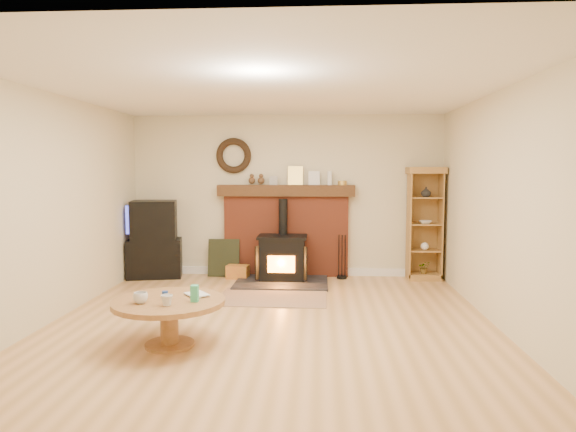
# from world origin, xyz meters

# --- Properties ---
(ground) EXTENTS (5.50, 5.50, 0.00)m
(ground) POSITION_xyz_m (0.00, 0.00, 0.00)
(ground) COLOR tan
(ground) RESTS_ON ground
(room_shell) EXTENTS (5.02, 5.52, 2.61)m
(room_shell) POSITION_xyz_m (-0.02, 0.09, 1.72)
(room_shell) COLOR beige
(room_shell) RESTS_ON ground
(chimney_breast) EXTENTS (2.20, 0.22, 1.78)m
(chimney_breast) POSITION_xyz_m (0.00, 2.67, 0.80)
(chimney_breast) COLOR #963E26
(chimney_breast) RESTS_ON ground
(wood_stove) EXTENTS (1.40, 1.00, 1.27)m
(wood_stove) POSITION_xyz_m (-0.03, 2.27, 0.34)
(wood_stove) COLOR black
(wood_stove) RESTS_ON ground
(area_rug) EXTENTS (1.46, 1.02, 0.01)m
(area_rug) POSITION_xyz_m (-0.08, 1.21, 0.01)
(area_rug) COLOR brown
(area_rug) RESTS_ON ground
(tv_unit) EXTENTS (0.94, 0.74, 1.23)m
(tv_unit) POSITION_xyz_m (-2.11, 2.47, 0.59)
(tv_unit) COLOR black
(tv_unit) RESTS_ON ground
(curio_cabinet) EXTENTS (0.57, 0.41, 1.77)m
(curio_cabinet) POSITION_xyz_m (2.18, 2.55, 0.89)
(curio_cabinet) COLOR #9C6B33
(curio_cabinet) RESTS_ON ground
(firelog_box) EXTENTS (0.36, 0.25, 0.21)m
(firelog_box) POSITION_xyz_m (-0.75, 2.40, 0.11)
(firelog_box) COLOR gold
(firelog_box) RESTS_ON ground
(leaning_painting) EXTENTS (0.51, 0.14, 0.60)m
(leaning_painting) POSITION_xyz_m (-1.00, 2.55, 0.30)
(leaning_painting) COLOR black
(leaning_painting) RESTS_ON ground
(fire_tools) EXTENTS (0.16, 0.16, 0.70)m
(fire_tools) POSITION_xyz_m (0.90, 2.50, 0.13)
(fire_tools) COLOR black
(fire_tools) RESTS_ON ground
(coffee_table) EXTENTS (1.10, 1.10, 0.63)m
(coffee_table) POSITION_xyz_m (-0.93, -0.73, 0.38)
(coffee_table) COLOR brown
(coffee_table) RESTS_ON ground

